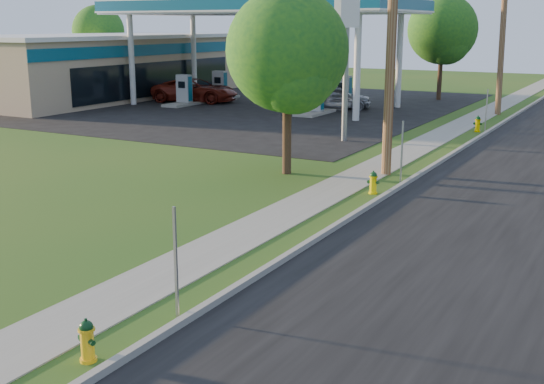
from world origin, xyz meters
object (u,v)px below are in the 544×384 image
object	(u,v)px
utility_pole_mid	(392,24)
utility_pole_far	(503,27)
tree_back	(99,33)
hydrant_far	(478,124)
tree_lot	(444,32)
price_pylon	(347,12)
car_silver	(336,97)
fuel_pump_se	(343,95)
fuel_pump_sw	(220,89)
tree_verge	(289,56)
hydrant_near	(87,341)
fuel_pump_nw	(184,94)
fuel_pump_ne	(315,102)
car_red	(195,90)
hydrant_mid	(373,182)

from	to	relation	value
utility_pole_mid	utility_pole_far	size ratio (longest dim) A/B	1.03
tree_back	hydrant_far	world-z (taller)	tree_back
tree_lot	tree_back	xyz separation A→B (m)	(-28.59, -1.44, -0.24)
price_pylon	car_silver	bearing A→B (deg)	115.59
fuel_pump_se	tree_back	size ratio (longest dim) A/B	0.49
hydrant_far	car_silver	size ratio (longest dim) A/B	0.19
fuel_pump_sw	tree_verge	distance (m)	24.09
price_pylon	tree_verge	size ratio (longest dim) A/B	1.12
tree_verge	hydrant_near	world-z (taller)	tree_verge
tree_lot	price_pylon	bearing A→B (deg)	-87.06
fuel_pump_sw	tree_lot	bearing A→B (deg)	27.52
price_pylon	tree_lot	world-z (taller)	tree_lot
hydrant_near	fuel_pump_sw	bearing A→B (deg)	120.27
utility_pole_far	tree_lot	size ratio (longest dim) A/B	1.38
fuel_pump_nw	tree_verge	bearing A→B (deg)	-44.19
fuel_pump_sw	utility_pole_far	bearing A→B (deg)	3.20
fuel_pump_se	car_silver	world-z (taller)	fuel_pump_se
tree_back	hydrant_near	size ratio (longest dim) A/B	9.40
fuel_pump_ne	tree_back	distance (m)	26.48
fuel_pump_ne	hydrant_near	bearing A→B (deg)	-71.07
tree_verge	hydrant_far	bearing A→B (deg)	74.70
fuel_pump_nw	fuel_pump_se	bearing A→B (deg)	23.96
fuel_pump_nw	tree_back	bearing A→B (deg)	148.92
fuel_pump_sw	car_red	xyz separation A→B (m)	(-0.44, -2.22, 0.04)
fuel_pump_sw	car_red	size ratio (longest dim) A/B	0.58
hydrant_mid	car_silver	world-z (taller)	car_silver
hydrant_mid	car_red	xyz separation A→B (m)	(-18.93, 17.54, 0.42)
tree_lot	car_red	bearing A→B (deg)	-146.24
utility_pole_far	car_silver	xyz separation A→B (m)	(-8.88, -2.10, -4.10)
hydrant_near	car_silver	bearing A→B (deg)	107.21
fuel_pump_sw	hydrant_far	xyz separation A→B (m)	(18.44, -6.00, -0.35)
hydrant_mid	car_red	distance (m)	25.81
hydrant_far	tree_back	bearing A→B (deg)	161.51
tree_verge	car_red	bearing A→B (deg)	133.35
fuel_pump_se	tree_back	world-z (taller)	tree_back
fuel_pump_nw	tree_back	distance (m)	18.46
car_silver	tree_lot	bearing A→B (deg)	-51.91
tree_back	car_silver	world-z (taller)	tree_back
tree_back	car_red	distance (m)	17.23
fuel_pump_se	tree_verge	xyz separation A→B (m)	(6.00, -18.58, 3.21)
tree_lot	car_silver	size ratio (longest dim) A/B	1.67
utility_pole_mid	hydrant_mid	distance (m)	5.40
fuel_pump_sw	price_pylon	distance (m)	18.72
utility_pole_far	fuel_pump_ne	distance (m)	10.99
fuel_pump_ne	fuel_pump_se	bearing A→B (deg)	90.00
tree_verge	hydrant_mid	distance (m)	5.15
utility_pole_mid	car_silver	xyz separation A→B (m)	(-8.88, 15.90, -4.25)
fuel_pump_se	fuel_pump_ne	bearing A→B (deg)	-90.00
hydrant_mid	hydrant_near	bearing A→B (deg)	-89.93
fuel_pump_se	hydrant_far	world-z (taller)	fuel_pump_se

